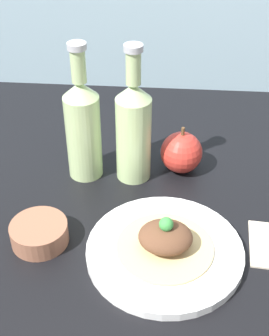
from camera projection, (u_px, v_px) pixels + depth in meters
ground_plane at (129, 216)px, 92.57cm from camera, size 180.00×110.00×4.00cm
plate at (165, 250)px, 81.14cm from camera, size 27.37×27.37×1.99cm
plated_food at (165, 239)px, 79.52cm from camera, size 16.87×16.87×6.81cm
cider_bottle_left at (83, 127)px, 93.91cm from camera, size 7.17×7.17×29.10cm
cider_bottle_right at (134, 129)px, 93.24cm from camera, size 7.17×7.17×29.10cm
apple at (181, 152)px, 99.08cm from camera, size 8.89×8.89×10.59cm
dipping_bowl at (39, 233)px, 83.23cm from camera, size 10.27×10.27×3.91cm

